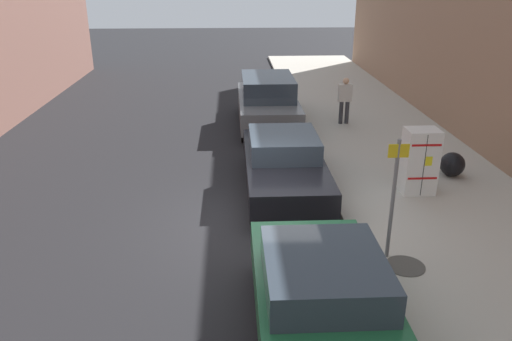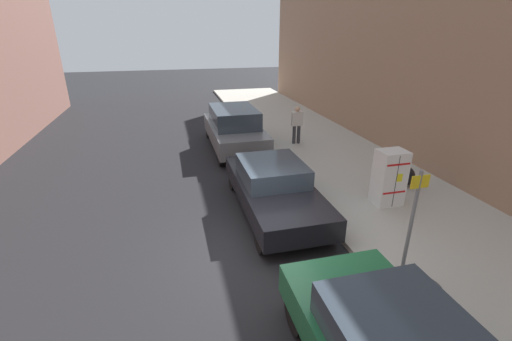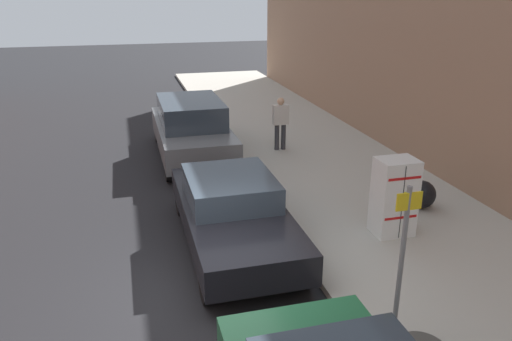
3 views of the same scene
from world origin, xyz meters
The scene contains 10 objects.
ground_plane centered at (0.00, 0.00, 0.00)m, with size 80.00×80.00×0.00m, color black.
sidewalk_slab centered at (-4.31, 0.00, 0.06)m, with size 4.79×44.00×0.13m, color #B2ADA0.
discarded_refrigerator centered at (-3.95, -1.27, 0.91)m, with size 0.76×0.61×1.56m.
manhole_cover centered at (-2.63, 1.94, 0.14)m, with size 0.70×0.70×0.02m, color #47443F.
street_sign_post centered at (-2.40, 1.59, 1.41)m, with size 0.36×0.07×2.28m.
trash_bag centered at (-5.20, -2.20, 0.44)m, with size 0.63×0.63×0.63m, color black.
pedestrian_walking_far centered at (-3.44, -7.07, 1.04)m, with size 0.46×0.22×1.59m.
parked_suv_gray centered at (-0.82, -7.45, 0.88)m, with size 1.97×4.81×1.72m.
parked_sedan_dark centered at (-0.82, -1.85, 0.71)m, with size 1.86×4.56×1.38m.
parked_sedan_green centered at (-0.82, 3.75, 0.72)m, with size 1.89×4.50×1.39m.
Camera 1 is at (0.43, 9.45, 5.04)m, focal length 35.00 mm.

